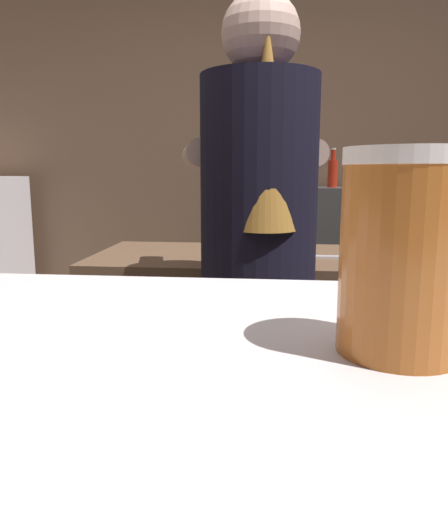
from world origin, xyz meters
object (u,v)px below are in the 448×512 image
object	(u,v)px
chefs_knife	(336,257)
pint_glass_near	(402,253)
bottle_olive_oil	(269,174)
mixing_bowl	(277,249)
bartender	(258,250)
bottle_soy	(332,172)

from	to	relation	value
chefs_knife	pint_glass_near	bearing A→B (deg)	-97.14
bottle_olive_oil	pint_glass_near	bearing A→B (deg)	-87.61
mixing_bowl	pint_glass_near	world-z (taller)	pint_glass_near
chefs_knife	bartender	bearing A→B (deg)	-125.82
pint_glass_near	bottle_soy	size ratio (longest dim) A/B	0.54
mixing_bowl	bottle_soy	xyz separation A→B (m)	(0.35, 1.34, 0.29)
pint_glass_near	bottle_soy	bearing A→B (deg)	84.40
mixing_bowl	pint_glass_near	xyz separation A→B (m)	(0.07, -1.56, 0.24)
chefs_knife	bottle_soy	distance (m)	1.42
bottle_olive_oil	bottle_soy	world-z (taller)	bottle_soy
bartender	chefs_knife	bearing A→B (deg)	-47.11
pint_glass_near	bottle_olive_oil	xyz separation A→B (m)	(-0.12, 2.87, 0.04)
mixing_bowl	bottle_olive_oil	distance (m)	1.34
bartender	pint_glass_near	distance (m)	1.13
mixing_bowl	chefs_knife	size ratio (longest dim) A/B	0.79
pint_glass_near	mixing_bowl	bearing A→B (deg)	92.52
bartender	bottle_soy	xyz separation A→B (m)	(0.41, 1.78, 0.22)
chefs_knife	pint_glass_near	distance (m)	1.55
chefs_knife	pint_glass_near	world-z (taller)	pint_glass_near
mixing_bowl	bottle_soy	size ratio (longest dim) A/B	0.76
bartender	chefs_knife	distance (m)	0.50
bartender	pint_glass_near	xyz separation A→B (m)	(0.13, -1.11, 0.18)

